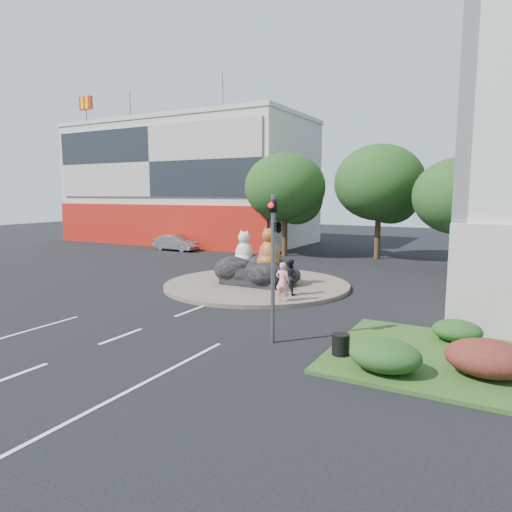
{
  "coord_description": "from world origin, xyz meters",
  "views": [
    {
      "loc": [
        11.71,
        -11.37,
        5.02
      ],
      "look_at": [
        1.07,
        7.96,
        2.0
      ],
      "focal_mm": 32.0,
      "sensor_mm": 36.0,
      "label": 1
    }
  ],
  "objects": [
    {
      "name": "pedestrian_dark",
      "position": [
        2.76,
        8.26,
        1.07
      ],
      "size": [
        0.96,
        0.81,
        1.74
      ],
      "primitive_type": "imported",
      "rotation": [
        0.0,
        0.0,
        2.95
      ],
      "color": "black",
      "rests_on": "roundabout_island"
    },
    {
      "name": "roundabout_island",
      "position": [
        0.0,
        10.0,
        0.1
      ],
      "size": [
        10.0,
        10.0,
        0.2
      ],
      "primitive_type": "cylinder",
      "color": "brown",
      "rests_on": "ground"
    },
    {
      "name": "parked_car",
      "position": [
        -13.92,
        20.45,
        0.69
      ],
      "size": [
        4.21,
        1.53,
        1.38
      ],
      "primitive_type": "imported",
      "rotation": [
        0.0,
        0.0,
        1.55
      ],
      "color": "#96999D",
      "rests_on": "ground"
    },
    {
      "name": "ground",
      "position": [
        0.0,
        0.0,
        0.0
      ],
      "size": [
        120.0,
        120.0,
        0.0
      ],
      "primitive_type": "plane",
      "color": "black",
      "rests_on": "ground"
    },
    {
      "name": "pedestrian_pink",
      "position": [
        3.01,
        6.94,
        1.08
      ],
      "size": [
        0.7,
        0.52,
        1.76
      ],
      "primitive_type": "imported",
      "rotation": [
        0.0,
        0.0,
        3.31
      ],
      "color": "pink",
      "rests_on": "roundabout_island"
    },
    {
      "name": "tree_mid",
      "position": [
        3.07,
        24.06,
        5.56
      ],
      "size": [
        6.84,
        6.84,
        8.76
      ],
      "color": "#382314",
      "rests_on": "ground"
    },
    {
      "name": "cat_tabby",
      "position": [
        0.83,
        9.87,
        2.22
      ],
      "size": [
        1.36,
        1.19,
        2.23
      ],
      "primitive_type": null,
      "rotation": [
        0.0,
        0.0,
        -0.02
      ],
      "color": "#C26628",
      "rests_on": "rock_plinth"
    },
    {
      "name": "tree_left",
      "position": [
        -3.93,
        22.06,
        5.25
      ],
      "size": [
        6.46,
        6.46,
        8.27
      ],
      "color": "#382314",
      "rests_on": "ground"
    },
    {
      "name": "rock_plinth",
      "position": [
        0.0,
        10.0,
        0.65
      ],
      "size": [
        3.2,
        2.6,
        0.9
      ],
      "primitive_type": null,
      "color": "black",
      "rests_on": "roundabout_island"
    },
    {
      "name": "hedge_near_green",
      "position": [
        9.0,
        1.0,
        0.57
      ],
      "size": [
        2.0,
        1.6,
        0.9
      ],
      "primitive_type": "ellipsoid",
      "color": "#133D17",
      "rests_on": "grass_verge"
    },
    {
      "name": "grass_verge",
      "position": [
        12.0,
        3.0,
        0.06
      ],
      "size": [
        10.0,
        6.0,
        0.12
      ],
      "primitive_type": "cube",
      "color": "#234316",
      "rests_on": "ground"
    },
    {
      "name": "shophouse_block",
      "position": [
        -18.0,
        27.91,
        6.18
      ],
      "size": [
        25.2,
        12.3,
        17.4
      ],
      "color": "beige",
      "rests_on": "ground"
    },
    {
      "name": "tree_right",
      "position": [
        9.07,
        20.06,
        4.63
      ],
      "size": [
        5.7,
        5.7,
        7.3
      ],
      "color": "#382314",
      "rests_on": "ground"
    },
    {
      "name": "hedge_red",
      "position": [
        11.5,
        2.0,
        0.61
      ],
      "size": [
        2.2,
        1.76,
        0.99
      ],
      "primitive_type": "ellipsoid",
      "color": "#431214",
      "rests_on": "grass_verge"
    },
    {
      "name": "hedge_back_green",
      "position": [
        10.5,
        4.8,
        0.48
      ],
      "size": [
        1.6,
        1.28,
        0.72
      ],
      "primitive_type": "ellipsoid",
      "color": "#133D17",
      "rests_on": "grass_verge"
    },
    {
      "name": "traffic_light",
      "position": [
        5.1,
        2.0,
        3.62
      ],
      "size": [
        0.44,
        1.24,
        5.0
      ],
      "color": "#595B60",
      "rests_on": "ground"
    },
    {
      "name": "cat_white",
      "position": [
        -0.92,
        10.23,
        2.08
      ],
      "size": [
        1.19,
        1.04,
        1.95
      ],
      "primitive_type": null,
      "rotation": [
        0.0,
        0.0,
        -0.02
      ],
      "color": "beige",
      "rests_on": "rock_plinth"
    },
    {
      "name": "litter_bin",
      "position": [
        7.5,
        1.67,
        0.44
      ],
      "size": [
        0.56,
        0.56,
        0.65
      ],
      "primitive_type": "cylinder",
      "rotation": [
        0.0,
        0.0,
        0.04
      ],
      "color": "black",
      "rests_on": "grass_verge"
    },
    {
      "name": "kitten_white",
      "position": [
        2.09,
        8.83,
        0.6
      ],
      "size": [
        0.61,
        0.58,
        0.8
      ],
      "primitive_type": null,
      "rotation": [
        0.0,
        0.0,
        0.44
      ],
      "color": "silver",
      "rests_on": "roundabout_island"
    },
    {
      "name": "kitten_calico",
      "position": [
        -1.21,
        9.3,
        0.67
      ],
      "size": [
        0.74,
        0.73,
        0.93
      ],
      "primitive_type": null,
      "rotation": [
        0.0,
        0.0,
        -0.73
      ],
      "color": "beige",
      "rests_on": "roundabout_island"
    }
  ]
}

